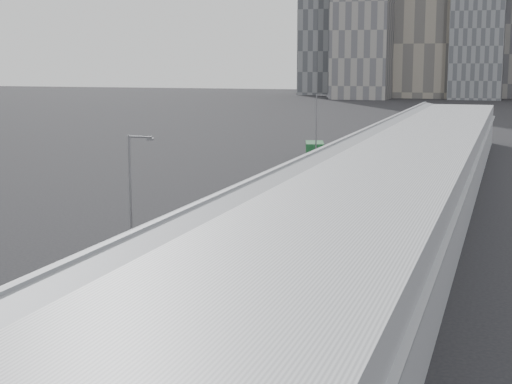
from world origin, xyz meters
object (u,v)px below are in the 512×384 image
at_px(street_lamp_near, 133,187).
at_px(street_lamp_far, 317,125).
at_px(bus_6, 353,161).
at_px(bus_7, 369,150).
at_px(bus_3, 236,226).
at_px(bus_5, 319,176).
at_px(suv, 352,140).
at_px(shipping_container, 315,150).
at_px(bus_4, 299,194).
at_px(bus_8, 380,141).
at_px(bus_2, 167,262).
at_px(bus_1, 68,325).

height_order(street_lamp_near, street_lamp_far, street_lamp_far).
xyz_separation_m(bus_6, bus_7, (-0.20, 13.12, 0.14)).
bearing_deg(bus_7, bus_3, -89.89).
relative_size(bus_5, suv, 2.19).
relative_size(bus_5, shipping_container, 2.16).
xyz_separation_m(bus_6, shipping_container, (-8.70, 14.63, -0.35)).
height_order(bus_5, street_lamp_near, street_lamp_near).
xyz_separation_m(bus_4, bus_8, (-0.85, 54.54, 0.08)).
bearing_deg(suv, street_lamp_far, -79.08).
bearing_deg(bus_6, bus_4, -84.51).
bearing_deg(bus_2, street_lamp_near, 133.47).
distance_m(bus_5, bus_7, 28.57).
distance_m(bus_3, street_lamp_far, 50.10).
xyz_separation_m(bus_7, street_lamp_near, (-6.53, -62.62, 3.58)).
distance_m(street_lamp_near, street_lamp_far, 55.57).
relative_size(bus_8, street_lamp_far, 1.31).
relative_size(shipping_container, suv, 1.01).
bearing_deg(suv, bus_5, -73.66).
height_order(bus_4, shipping_container, bus_4).
bearing_deg(bus_6, street_lamp_near, -92.31).
distance_m(bus_2, street_lamp_near, 9.76).
bearing_deg(bus_1, street_lamp_far, 96.16).
height_order(bus_5, bus_6, bus_5).
distance_m(bus_2, shipping_container, 71.54).
relative_size(bus_3, bus_8, 0.96).
height_order(bus_5, shipping_container, bus_5).
height_order(bus_1, shipping_container, bus_1).
distance_m(bus_4, street_lamp_far, 34.28).
bearing_deg(bus_1, suv, 95.40).
height_order(bus_6, bus_7, bus_7).
bearing_deg(bus_3, bus_5, 85.95).
bearing_deg(bus_8, suv, 122.06).
relative_size(bus_1, suv, 2.23).
distance_m(bus_1, shipping_container, 83.74).
distance_m(bus_2, bus_5, 41.03).
xyz_separation_m(bus_6, street_lamp_far, (-6.25, 6.06, 4.13)).
xyz_separation_m(bus_1, bus_4, (0.62, 41.34, -0.13)).
bearing_deg(shipping_container, street_lamp_far, -89.34).
bearing_deg(bus_4, bus_5, 97.37).
height_order(bus_1, street_lamp_near, street_lamp_near).
relative_size(bus_8, suv, 2.18).
bearing_deg(bus_8, bus_2, -94.75).
height_order(bus_1, bus_4, bus_1).
height_order(bus_3, bus_5, bus_5).
xyz_separation_m(bus_1, suv, (-6.50, 104.26, -0.79)).
distance_m(bus_5, street_lamp_far, 22.56).
xyz_separation_m(bus_7, shipping_container, (-8.51, 1.51, -0.48)).
distance_m(bus_2, bus_6, 56.49).
xyz_separation_m(street_lamp_far, suv, (-0.83, 29.47, -4.81)).
bearing_deg(bus_8, bus_3, -94.68).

